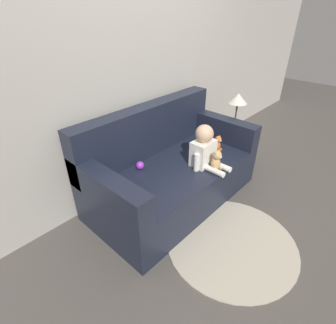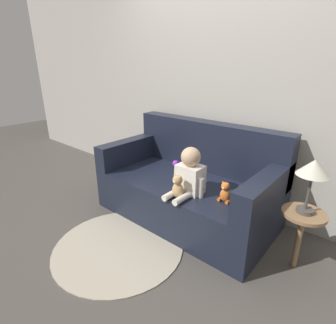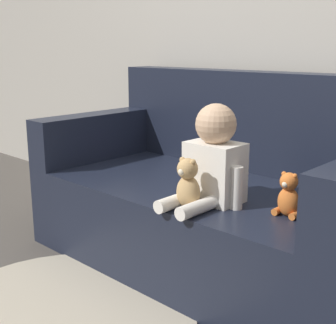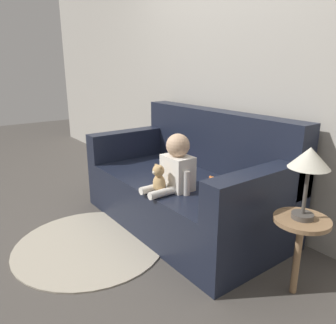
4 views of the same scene
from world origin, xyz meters
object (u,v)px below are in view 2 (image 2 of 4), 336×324
Objects in this scene: teddy_bear_brown at (178,187)px; plush_toy_side at (225,193)px; couch at (190,185)px; toy_ball at (176,164)px; side_table at (309,189)px; person_baby at (189,174)px.

plush_toy_side is at bearing 31.69° from teddy_bear_brown.
couch reaches higher than toy_ball.
plush_toy_side reaches higher than toy_ball.
toy_ball is at bearing 171.37° from side_table.
couch is 8.11× the size of teddy_bear_brown.
side_table is (1.37, -0.21, 0.21)m from toy_ball.
plush_toy_side is 0.61m from side_table.
couch is 0.44m from person_baby.
side_table is at bearing 12.05° from person_baby.
side_table is at bearing -4.62° from couch.
person_baby reaches higher than toy_ball.
person_baby is at bearing 86.18° from teddy_bear_brown.
teddy_bear_brown reaches higher than plush_toy_side.
person_baby is 0.92m from side_table.
toy_ball is at bearing 156.92° from couch.
teddy_bear_brown is at bearing -148.31° from plush_toy_side.
side_table is (0.90, 0.19, 0.07)m from person_baby.
couch is 4.17× the size of person_baby.
person_baby is 0.17m from teddy_bear_brown.
toy_ball is at bearing 139.78° from person_baby.
person_baby reaches higher than plush_toy_side.
teddy_bear_brown is at bearing -93.82° from person_baby.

